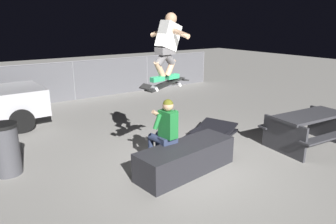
{
  "coord_description": "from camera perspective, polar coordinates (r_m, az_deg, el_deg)",
  "views": [
    {
      "loc": [
        -3.42,
        -4.26,
        2.69
      ],
      "look_at": [
        -0.37,
        0.13,
        1.13
      ],
      "focal_mm": 33.22,
      "sensor_mm": 36.0,
      "label": 1
    }
  ],
  "objects": [
    {
      "name": "kicker_ramp",
      "position": [
        7.73,
        8.0,
        -3.85
      ],
      "size": [
        1.48,
        1.28,
        0.31
      ],
      "color": "black",
      "rests_on": "ground"
    },
    {
      "name": "picnic_table_back",
      "position": [
        7.51,
        24.4,
        -2.21
      ],
      "size": [
        1.82,
        1.5,
        0.75
      ],
      "color": "#38383D",
      "rests_on": "ground"
    },
    {
      "name": "fence_back",
      "position": [
        11.44,
        -16.91,
        5.74
      ],
      "size": [
        12.05,
        0.05,
        1.38
      ],
      "color": "slate",
      "rests_on": "ground"
    },
    {
      "name": "skater_airborne",
      "position": [
        5.36,
        -0.11,
        12.43
      ],
      "size": [
        0.63,
        0.89,
        1.12
      ],
      "color": "#2D9E66"
    },
    {
      "name": "skateboard",
      "position": [
        5.41,
        -0.53,
        5.13
      ],
      "size": [
        1.04,
        0.37,
        0.16
      ],
      "color": "black"
    },
    {
      "name": "ledge_box_main",
      "position": [
        5.8,
        3.27,
        -8.48
      ],
      "size": [
        2.04,
        0.9,
        0.53
      ],
      "primitive_type": "cube",
      "rotation": [
        0.0,
        0.0,
        0.12
      ],
      "color": "#28282D",
      "rests_on": "ground"
    },
    {
      "name": "ground_plane",
      "position": [
        6.1,
        3.64,
        -9.96
      ],
      "size": [
        40.0,
        40.0,
        0.0
      ],
      "primitive_type": "plane",
      "color": "gray"
    },
    {
      "name": "person_sitting_on_ledge",
      "position": [
        5.76,
        -0.72,
        -3.22
      ],
      "size": [
        0.6,
        0.77,
        1.37
      ],
      "color": "#2D3856",
      "rests_on": "ground"
    },
    {
      "name": "trash_bin",
      "position": [
        6.33,
        -27.58,
        -6.07
      ],
      "size": [
        0.48,
        0.48,
        0.97
      ],
      "color": "#47474C",
      "rests_on": "ground"
    }
  ]
}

